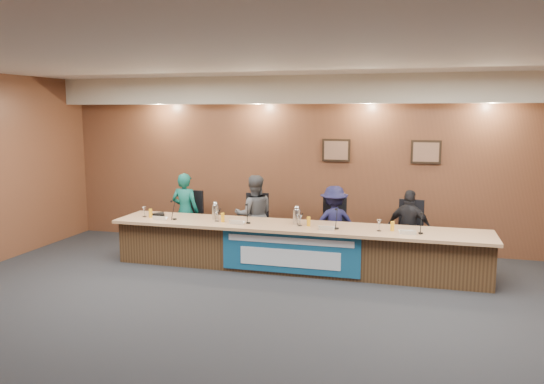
{
  "coord_description": "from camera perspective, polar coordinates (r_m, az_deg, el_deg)",
  "views": [
    {
      "loc": [
        1.87,
        -5.8,
        2.56
      ],
      "look_at": [
        -0.42,
        2.48,
        1.25
      ],
      "focal_mm": 35.0,
      "sensor_mm": 36.0,
      "label": 1
    }
  ],
  "objects": [
    {
      "name": "wall_photo_left",
      "position": [
        9.91,
        6.92,
        4.47
      ],
      "size": [
        0.52,
        0.04,
        0.42
      ],
      "primitive_type": "cube",
      "color": "black",
      "rests_on": "wall_back"
    },
    {
      "name": "office_chair_d",
      "position": [
        9.25,
        14.52,
        -4.63
      ],
      "size": [
        0.52,
        0.52,
        0.08
      ],
      "primitive_type": "cube",
      "rotation": [
        0.0,
        0.0,
        -0.1
      ],
      "color": "black",
      "rests_on": "floor"
    },
    {
      "name": "microphone_d",
      "position": [
        8.25,
        15.7,
        -4.28
      ],
      "size": [
        0.07,
        0.07,
        0.02
      ],
      "primitive_type": "cylinder",
      "color": "black",
      "rests_on": "dais_top"
    },
    {
      "name": "microphone_a",
      "position": [
        9.12,
        -10.44,
        -2.88
      ],
      "size": [
        0.07,
        0.07,
        0.02
      ],
      "primitive_type": "cylinder",
      "color": "black",
      "rests_on": "dais_top"
    },
    {
      "name": "juice_glass_a",
      "position": [
        9.38,
        -12.94,
        -2.23
      ],
      "size": [
        0.06,
        0.06,
        0.15
      ],
      "primitive_type": "cylinder",
      "color": "#F1A417",
      "rests_on": "dais_top"
    },
    {
      "name": "panelist_c",
      "position": [
        9.21,
        6.67,
        -3.37
      ],
      "size": [
        0.96,
        0.75,
        1.3
      ],
      "primitive_type": "imported",
      "rotation": [
        0.0,
        0.0,
        3.5
      ],
      "color": "#161538",
      "rests_on": "floor"
    },
    {
      "name": "wall_back",
      "position": [
        10.03,
        4.66,
        3.12
      ],
      "size": [
        10.0,
        0.04,
        3.2
      ],
      "primitive_type": "cube",
      "color": "brown",
      "rests_on": "floor"
    },
    {
      "name": "carafe_left",
      "position": [
        9.03,
        -6.11,
        -2.17
      ],
      "size": [
        0.11,
        0.11,
        0.25
      ],
      "primitive_type": "cylinder",
      "color": "silver",
      "rests_on": "dais_top"
    },
    {
      "name": "nameplate_b",
      "position": [
        8.6,
        -3.88,
        -3.21
      ],
      "size": [
        0.24,
        0.08,
        0.1
      ],
      "primitive_type": "cube",
      "rotation": [
        0.31,
        0.0,
        0.0
      ],
      "color": "white",
      "rests_on": "dais_top"
    },
    {
      "name": "dais_top",
      "position": [
        8.56,
        2.5,
        -3.74
      ],
      "size": [
        6.1,
        0.95,
        0.05
      ],
      "primitive_type": "cube",
      "color": "tan",
      "rests_on": "dais_body"
    },
    {
      "name": "microphone_c",
      "position": [
        8.32,
        6.96,
        -3.91
      ],
      "size": [
        0.07,
        0.07,
        0.02
      ],
      "primitive_type": "cylinder",
      "color": "black",
      "rests_on": "dais_top"
    },
    {
      "name": "floor",
      "position": [
        6.61,
        -2.26,
        -14.13
      ],
      "size": [
        10.0,
        10.0,
        0.0
      ],
      "primitive_type": "plane",
      "color": "black",
      "rests_on": "ground"
    },
    {
      "name": "banner_text_lower",
      "position": [
        8.31,
        1.9,
        -7.14
      ],
      "size": [
        1.6,
        0.01,
        0.28
      ],
      "primitive_type": "cube",
      "color": "silver",
      "rests_on": "banner"
    },
    {
      "name": "water_glass_a",
      "position": [
        9.46,
        -13.56,
        -2.08
      ],
      "size": [
        0.08,
        0.08,
        0.18
      ],
      "primitive_type": "cylinder",
      "color": "silver",
      "rests_on": "dais_top"
    },
    {
      "name": "paper_stack",
      "position": [
        8.3,
        14.28,
        -4.2
      ],
      "size": [
        0.26,
        0.33,
        0.01
      ],
      "primitive_type": "cube",
      "rotation": [
        0.0,
        0.0,
        0.14
      ],
      "color": "white",
      "rests_on": "dais_top"
    },
    {
      "name": "nameplate_c",
      "position": [
        8.2,
        5.85,
        -3.83
      ],
      "size": [
        0.24,
        0.08,
        0.1
      ],
      "primitive_type": "cube",
      "rotation": [
        0.31,
        0.0,
        0.0
      ],
      "color": "white",
      "rests_on": "dais_top"
    },
    {
      "name": "office_chair_c",
      "position": [
        9.35,
        6.75,
        -4.28
      ],
      "size": [
        0.55,
        0.55,
        0.08
      ],
      "primitive_type": "cube",
      "rotation": [
        0.0,
        0.0,
        0.17
      ],
      "color": "black",
      "rests_on": "floor"
    },
    {
      "name": "carafe_mid",
      "position": [
        8.59,
        2.68,
        -2.69
      ],
      "size": [
        0.12,
        0.12,
        0.24
      ],
      "primitive_type": "cylinder",
      "color": "silver",
      "rests_on": "dais_top"
    },
    {
      "name": "juice_glass_b",
      "position": [
        8.81,
        -5.32,
        -2.74
      ],
      "size": [
        0.06,
        0.06,
        0.15
      ],
      "primitive_type": "cylinder",
      "color": "#F1A417",
      "rests_on": "dais_top"
    },
    {
      "name": "nameplate_d",
      "position": [
        8.12,
        14.43,
        -4.18
      ],
      "size": [
        0.24,
        0.08,
        0.1
      ],
      "primitive_type": "cube",
      "rotation": [
        0.31,
        0.0,
        0.0
      ],
      "color": "white",
      "rests_on": "dais_top"
    },
    {
      "name": "soffit",
      "position": [
        9.74,
        4.47,
        10.91
      ],
      "size": [
        10.0,
        0.5,
        0.5
      ],
      "primitive_type": "cube",
      "color": "beige",
      "rests_on": "wall_back"
    },
    {
      "name": "nameplate_a",
      "position": [
        9.11,
        -12.05,
        -2.72
      ],
      "size": [
        0.24,
        0.08,
        0.1
      ],
      "primitive_type": "cube",
      "rotation": [
        0.31,
        0.0,
        0.0
      ],
      "color": "white",
      "rests_on": "dais_top"
    },
    {
      "name": "juice_glass_c",
      "position": [
        8.48,
        3.96,
        -3.18
      ],
      "size": [
        0.06,
        0.06,
        0.15
      ],
      "primitive_type": "cylinder",
      "color": "#F1A417",
      "rests_on": "dais_top"
    },
    {
      "name": "water_glass_c",
      "position": [
        8.47,
        3.01,
        -3.08
      ],
      "size": [
        0.08,
        0.08,
        0.18
      ],
      "primitive_type": "cylinder",
      "color": "silver",
      "rests_on": "dais_top"
    },
    {
      "name": "wall_photo_right",
      "position": [
        9.8,
        16.23,
        4.15
      ],
      "size": [
        0.52,
        0.04,
        0.42
      ],
      "primitive_type": "cube",
      "color": "black",
      "rests_on": "wall_back"
    },
    {
      "name": "panelist_d",
      "position": [
        9.12,
        14.55,
        -3.79
      ],
      "size": [
        0.81,
        0.49,
        1.28
      ],
      "primitive_type": "imported",
      "rotation": [
        0.0,
        0.0,
        2.89
      ],
      "color": "black",
      "rests_on": "floor"
    },
    {
      "name": "juice_glass_d",
      "position": [
        8.32,
        12.83,
        -3.6
      ],
      "size": [
        0.06,
        0.06,
        0.15
      ],
      "primitive_type": "cylinder",
      "color": "#F1A417",
      "rests_on": "dais_top"
    },
    {
      "name": "banner_text_upper",
      "position": [
        8.24,
        1.91,
        -5.26
      ],
      "size": [
        2.0,
        0.01,
        0.1
      ],
      "primitive_type": "cube",
      "color": "silver",
      "rests_on": "banner"
    },
    {
      "name": "office_chair_b",
      "position": [
        9.66,
        -1.75,
        -3.79
      ],
      "size": [
        0.55,
        0.55,
        0.08
      ],
      "primitive_type": "cube",
      "rotation": [
        0.0,
        0.0,
        0.16
      ],
      "color": "black",
      "rests_on": "floor"
    },
    {
      "name": "speakerphone",
      "position": [
        9.49,
        -12.01,
        -2.39
      ],
      "size": [
        0.32,
        0.32,
        0.05
      ],
      "primitive_type": "cylinder",
      "color": "black",
      "rests_on": "dais_top"
    },
    {
      "name": "water_glass_d",
      "position": [
        8.26,
        11.44,
        -3.54
      ],
      "size": [
        0.08,
        0.08,
        0.18
      ],
      "primitive_type": "cylinder",
      "color": "silver",
      "rests_on": "dais_top"
    },
    {
      "name": "microphone_b",
      "position": [
        8.68,
        -2.57,
        -3.34
      ],
      "size": [
        0.07,
        0.07,
        0.02
      ],
      "primitive_type": "cylinder",
      "color": "black",
      "rests_on": "dais_top"
    },
    {
      "name": "dais_body",
      "position": [
        8.7,
        2.56,
        -6.08
      ],
      "size": [
        6.0,
        0.8,
        0.7
      ],
      "primitive_type": "cube",
      "color": "#48311B",
      "rests_on": "floor"
    },
    {
      "name": "banner",
      "position": [
        8.3,
        1.92,
        -6.58
      ],
      "size": [
        2.2,
        0.02,
        0.65
      ],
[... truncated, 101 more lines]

